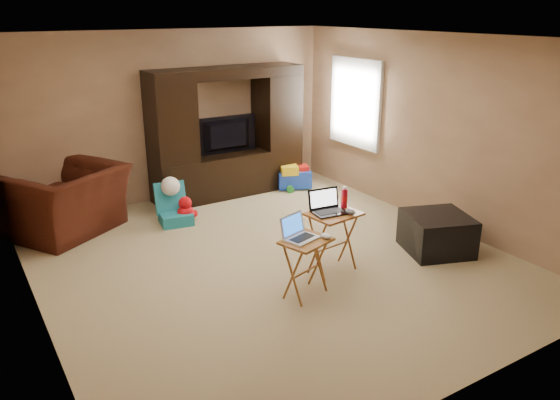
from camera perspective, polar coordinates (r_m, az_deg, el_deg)
floor at (r=6.42m, az=-0.95°, el=-6.23°), size 5.50×5.50×0.00m
ceiling at (r=5.79m, az=-1.09°, el=16.64°), size 5.50×5.50×0.00m
wall_back at (r=8.41m, az=-10.84°, el=8.61°), size 5.00×0.00×5.00m
wall_front at (r=4.02m, az=19.72°, el=-4.25°), size 5.00×0.00×5.00m
wall_left at (r=5.22m, az=-25.25°, el=0.42°), size 0.00×5.50×5.50m
wall_right at (r=7.55m, az=15.59°, el=7.02°), size 0.00×5.50×5.50m
window_pane at (r=8.61m, az=7.97°, el=10.03°), size 0.00×1.20×1.20m
window_frame at (r=8.60m, az=7.87°, el=10.02°), size 0.06×1.14×1.34m
entertainment_center at (r=8.44m, az=-5.52°, el=7.03°), size 2.40×0.62×1.96m
television at (r=8.41m, az=-5.39°, el=6.71°), size 1.00×0.14×0.57m
recliner at (r=7.54m, az=-21.41°, el=-0.13°), size 1.74×1.68×0.86m
child_rocker at (r=7.50m, az=-10.92°, el=-0.42°), size 0.49×0.54×0.56m
plush_toy at (r=7.54m, az=-9.84°, el=-0.98°), size 0.34×0.28×0.37m
push_toy at (r=8.83m, az=1.48°, el=2.48°), size 0.65×0.56×0.41m
ottoman at (r=6.82m, az=16.07°, el=-3.35°), size 0.92×0.92×0.46m
tray_table_left at (r=5.55m, az=2.71°, el=-7.09°), size 0.56×0.50×0.61m
tray_table_right at (r=6.04m, az=5.55°, el=-4.44°), size 0.58×0.49×0.70m
laptop_left at (r=5.38m, az=2.33°, el=-2.98°), size 0.38×0.35×0.24m
laptop_right at (r=5.86m, az=5.27°, el=-0.27°), size 0.40×0.34×0.24m
mouse_left at (r=5.46m, az=4.83°, el=-3.76°), size 0.10×0.14×0.05m
mouse_right at (r=5.88m, az=7.38°, el=-1.20°), size 0.10×0.15×0.06m
water_bottle at (r=6.05m, az=6.74°, el=0.18°), size 0.07×0.07×0.21m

